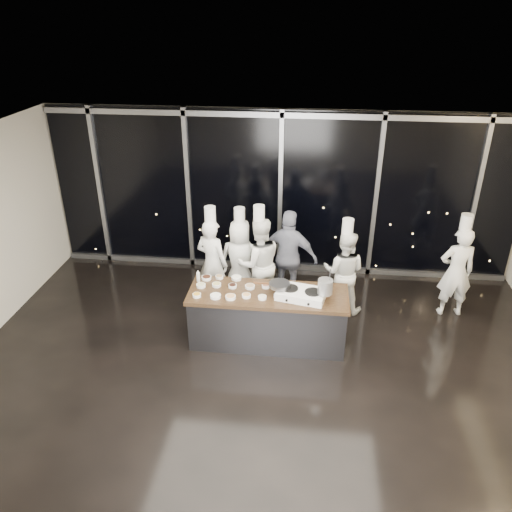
{
  "coord_description": "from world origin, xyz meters",
  "views": [
    {
      "loc": [
        0.55,
        -5.65,
        4.88
      ],
      "look_at": [
        -0.22,
        1.2,
        1.37
      ],
      "focal_mm": 35.0,
      "sensor_mm": 36.0,
      "label": 1
    }
  ],
  "objects": [
    {
      "name": "prep_bowls",
      "position": [
        -0.57,
        0.94,
        0.93
      ],
      "size": [
        1.38,
        0.75,
        0.05
      ],
      "color": "white",
      "rests_on": "demo_counter"
    },
    {
      "name": "ground",
      "position": [
        0.0,
        0.0,
        0.0
      ],
      "size": [
        9.0,
        9.0,
        0.0
      ],
      "primitive_type": "plane",
      "color": "black",
      "rests_on": "ground"
    },
    {
      "name": "chef_center",
      "position": [
        -0.26,
        1.97,
        0.85
      ],
      "size": [
        0.98,
        0.87,
        1.91
      ],
      "rotation": [
        0.0,
        0.0,
        3.48
      ],
      "color": "white",
      "rests_on": "ground"
    },
    {
      "name": "room_shell",
      "position": [
        0.18,
        0.0,
        2.25
      ],
      "size": [
        9.02,
        7.02,
        3.21
      ],
      "color": "beige",
      "rests_on": "ground"
    },
    {
      "name": "guest",
      "position": [
        0.25,
        2.21,
        0.87
      ],
      "size": [
        1.09,
        0.65,
        1.74
      ],
      "rotation": [
        0.0,
        0.0,
        2.91
      ],
      "color": "#161C3D",
      "rests_on": "ground"
    },
    {
      "name": "frying_pan",
      "position": [
        0.16,
        0.89,
        1.07
      ],
      "size": [
        0.59,
        0.39,
        0.05
      ],
      "rotation": [
        0.0,
        0.0,
        -0.21
      ],
      "color": "slate",
      "rests_on": "stove"
    },
    {
      "name": "demo_counter",
      "position": [
        0.0,
        0.9,
        0.45
      ],
      "size": [
        2.46,
        0.86,
        0.9
      ],
      "color": "#3A3A3F",
      "rests_on": "ground"
    },
    {
      "name": "chef_right",
      "position": [
        1.21,
        1.99,
        0.76
      ],
      "size": [
        0.83,
        0.7,
        1.73
      ],
      "rotation": [
        0.0,
        0.0,
        2.94
      ],
      "color": "white",
      "rests_on": "ground"
    },
    {
      "name": "stock_pot",
      "position": [
        0.85,
        0.76,
        1.15
      ],
      "size": [
        0.26,
        0.26,
        0.22
      ],
      "primitive_type": "cylinder",
      "rotation": [
        0.0,
        0.0,
        -0.21
      ],
      "color": "#ABAAAD",
      "rests_on": "stove"
    },
    {
      "name": "squeeze_bottle",
      "position": [
        -1.14,
        1.12,
        1.0
      ],
      "size": [
        0.06,
        0.06,
        0.21
      ],
      "color": "silver",
      "rests_on": "demo_counter"
    },
    {
      "name": "chef_far_left",
      "position": [
        -1.07,
        1.9,
        0.85
      ],
      "size": [
        0.71,
        0.6,
        1.88
      ],
      "rotation": [
        0.0,
        0.0,
        2.74
      ],
      "color": "white",
      "rests_on": "ground"
    },
    {
      "name": "window_wall",
      "position": [
        0.0,
        3.43,
        1.6
      ],
      "size": [
        8.9,
        0.11,
        3.2
      ],
      "color": "black",
      "rests_on": "ground"
    },
    {
      "name": "stove",
      "position": [
        0.51,
        0.82,
        0.96
      ],
      "size": [
        0.79,
        0.58,
        0.14
      ],
      "rotation": [
        0.0,
        0.0,
        -0.21
      ],
      "color": "white",
      "rests_on": "demo_counter"
    },
    {
      "name": "chef_left",
      "position": [
        -0.62,
        2.16,
        0.79
      ],
      "size": [
        0.78,
        0.52,
        1.78
      ],
      "rotation": [
        0.0,
        0.0,
        3.1
      ],
      "color": "white",
      "rests_on": "ground"
    },
    {
      "name": "chef_side",
      "position": [
        3.09,
        2.07,
        0.84
      ],
      "size": [
        0.64,
        0.46,
        1.86
      ],
      "rotation": [
        0.0,
        0.0,
        3.26
      ],
      "color": "white",
      "rests_on": "ground"
    }
  ]
}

